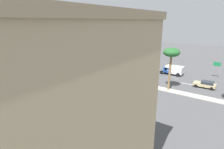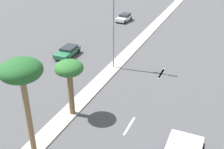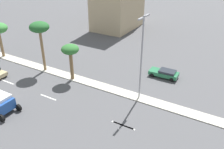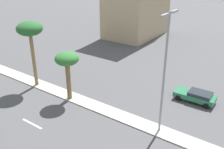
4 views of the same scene
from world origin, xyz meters
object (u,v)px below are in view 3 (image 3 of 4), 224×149
at_px(commercial_building, 118,0).
at_px(palm_tree_far, 39,29).
at_px(palm_tree_front, 70,51).
at_px(street_lamp_trailing, 142,53).
at_px(sedan_green_rear, 164,73).

bearing_deg(commercial_building, palm_tree_far, 3.17).
distance_m(palm_tree_far, palm_tree_front, 6.29).
bearing_deg(palm_tree_front, palm_tree_far, -90.99).
height_order(commercial_building, palm_tree_far, commercial_building).
bearing_deg(street_lamp_trailing, palm_tree_far, -88.92).
relative_size(street_lamp_trailing, sedan_green_rear, 2.44).
height_order(palm_tree_far, sedan_green_rear, palm_tree_far).
height_order(commercial_building, sedan_green_rear, commercial_building).
xyz_separation_m(palm_tree_front, street_lamp_trailing, (-0.42, 11.05, 1.83)).
relative_size(palm_tree_front, sedan_green_rear, 1.23).
height_order(commercial_building, street_lamp_trailing, commercial_building).
height_order(palm_tree_far, palm_tree_front, palm_tree_far).
bearing_deg(palm_tree_far, commercial_building, -176.83).
bearing_deg(street_lamp_trailing, palm_tree_front, -87.83).
xyz_separation_m(palm_tree_far, sedan_green_rear, (-7.72, 17.78, -6.36)).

